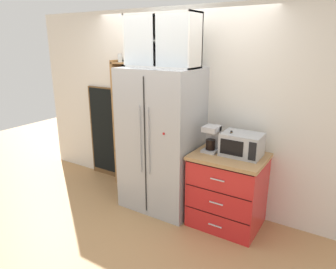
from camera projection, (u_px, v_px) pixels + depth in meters
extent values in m
plane|color=tan|center=(162.00, 203.00, 4.19)|extent=(10.71, 10.71, 0.00)
cube|color=silver|center=(178.00, 107.00, 4.14)|extent=(5.01, 0.10, 2.55)
cube|color=#ADAFB5|center=(161.00, 140.00, 3.92)|extent=(0.95, 0.71, 1.83)
cube|color=black|center=(145.00, 148.00, 3.63)|extent=(0.01, 0.01, 1.68)
cylinder|color=#ADAFB5|center=(140.00, 140.00, 3.63)|extent=(0.02, 0.02, 0.82)
cylinder|color=#ADAFB5|center=(148.00, 142.00, 3.57)|extent=(0.02, 0.02, 0.82)
cube|color=red|center=(164.00, 134.00, 3.43)|extent=(0.02, 0.01, 0.02)
cube|color=brown|center=(134.00, 124.00, 4.59)|extent=(0.49, 0.04, 1.88)
cube|color=#9E7042|center=(118.00, 124.00, 4.60)|extent=(0.04, 0.20, 1.88)
cube|color=#9E7042|center=(140.00, 128.00, 4.39)|extent=(0.04, 0.20, 1.88)
cube|color=#9E7042|center=(130.00, 151.00, 4.61)|extent=(0.43, 0.20, 0.02)
cylinder|color=silver|center=(124.00, 145.00, 4.67)|extent=(0.07, 0.07, 0.12)
cylinder|color=white|center=(124.00, 146.00, 4.67)|extent=(0.06, 0.06, 0.08)
cylinder|color=#B2B2B7|center=(124.00, 141.00, 4.65)|extent=(0.06, 0.06, 0.01)
cylinder|color=silver|center=(130.00, 147.00, 4.58)|extent=(0.06, 0.06, 0.11)
cylinder|color=#2D2D2D|center=(130.00, 148.00, 4.59)|extent=(0.05, 0.05, 0.07)
cylinder|color=#B2B2B7|center=(130.00, 144.00, 4.56)|extent=(0.06, 0.06, 0.01)
cylinder|color=silver|center=(136.00, 147.00, 4.54)|extent=(0.07, 0.07, 0.14)
cylinder|color=#CCB78C|center=(136.00, 149.00, 4.54)|extent=(0.06, 0.06, 0.09)
cylinder|color=#B2B2B7|center=(136.00, 143.00, 4.52)|extent=(0.07, 0.07, 0.01)
cube|color=#9E7042|center=(129.00, 123.00, 4.48)|extent=(0.43, 0.20, 0.02)
cylinder|color=silver|center=(124.00, 118.00, 4.51)|extent=(0.06, 0.06, 0.13)
cylinder|color=brown|center=(124.00, 119.00, 4.52)|extent=(0.05, 0.05, 0.09)
cylinder|color=#B2B2B7|center=(124.00, 113.00, 4.49)|extent=(0.06, 0.06, 0.01)
cylinder|color=silver|center=(133.00, 120.00, 4.41)|extent=(0.06, 0.06, 0.13)
cylinder|color=beige|center=(133.00, 121.00, 4.41)|extent=(0.05, 0.05, 0.09)
cylinder|color=#B2B2B7|center=(133.00, 115.00, 4.39)|extent=(0.06, 0.06, 0.01)
cube|color=#9E7042|center=(128.00, 94.00, 4.36)|extent=(0.43, 0.20, 0.02)
cylinder|color=silver|center=(122.00, 89.00, 4.41)|extent=(0.07, 0.07, 0.11)
cylinder|color=white|center=(122.00, 90.00, 4.41)|extent=(0.06, 0.06, 0.08)
cylinder|color=#B2B2B7|center=(121.00, 85.00, 4.39)|extent=(0.07, 0.07, 0.01)
cylinder|color=silver|center=(128.00, 90.00, 4.35)|extent=(0.08, 0.08, 0.10)
cylinder|color=#382316|center=(128.00, 91.00, 4.35)|extent=(0.07, 0.07, 0.07)
cylinder|color=#B2B2B7|center=(128.00, 86.00, 4.33)|extent=(0.08, 0.08, 0.01)
cylinder|color=silver|center=(133.00, 90.00, 4.27)|extent=(0.08, 0.08, 0.14)
cylinder|color=#B77A38|center=(133.00, 91.00, 4.27)|extent=(0.07, 0.07, 0.09)
cylinder|color=#B2B2B7|center=(133.00, 84.00, 4.25)|extent=(0.08, 0.08, 0.01)
cube|color=#9E7042|center=(126.00, 63.00, 4.23)|extent=(0.43, 0.20, 0.02)
cylinder|color=silver|center=(120.00, 58.00, 4.28)|extent=(0.06, 0.06, 0.11)
cylinder|color=#E0C67F|center=(120.00, 59.00, 4.29)|extent=(0.06, 0.06, 0.07)
cylinder|color=#B2B2B7|center=(120.00, 54.00, 4.26)|extent=(0.06, 0.06, 0.01)
cube|color=red|center=(227.00, 191.00, 3.62)|extent=(0.79, 0.64, 0.85)
cube|color=tan|center=(230.00, 156.00, 3.50)|extent=(0.82, 0.67, 0.04)
cube|color=black|center=(216.00, 215.00, 3.41)|extent=(0.77, 0.00, 0.01)
cube|color=silver|center=(215.00, 226.00, 3.44)|extent=(0.16, 0.01, 0.01)
cube|color=black|center=(217.00, 192.00, 3.33)|extent=(0.77, 0.00, 0.01)
cube|color=silver|center=(216.00, 203.00, 3.36)|extent=(0.16, 0.01, 0.01)
cube|color=black|center=(218.00, 168.00, 3.24)|extent=(0.77, 0.00, 0.01)
cube|color=silver|center=(217.00, 180.00, 3.27)|extent=(0.16, 0.01, 0.01)
cube|color=#ADAFB5|center=(242.00, 145.00, 3.43)|extent=(0.44, 0.32, 0.26)
cube|color=black|center=(231.00, 148.00, 3.33)|extent=(0.26, 0.01, 0.17)
cube|color=black|center=(252.00, 152.00, 3.21)|extent=(0.08, 0.01, 0.20)
cube|color=#B7B7BC|center=(211.00, 150.00, 3.59)|extent=(0.17, 0.20, 0.03)
cube|color=#B7B7BC|center=(213.00, 138.00, 3.60)|extent=(0.17, 0.06, 0.30)
cube|color=#B7B7BC|center=(211.00, 129.00, 3.51)|extent=(0.17, 0.20, 0.06)
cylinder|color=black|center=(210.00, 145.00, 3.56)|extent=(0.11, 0.11, 0.12)
cylinder|color=silver|center=(228.00, 152.00, 3.44)|extent=(0.08, 0.08, 0.09)
torus|color=silver|center=(233.00, 153.00, 3.41)|extent=(0.05, 0.01, 0.05)
cylinder|color=brown|center=(231.00, 146.00, 3.47)|extent=(0.06, 0.06, 0.20)
cone|color=brown|center=(231.00, 137.00, 3.44)|extent=(0.06, 0.06, 0.04)
cylinder|color=brown|center=(231.00, 135.00, 3.43)|extent=(0.02, 0.02, 0.07)
cylinder|color=black|center=(231.00, 131.00, 3.42)|extent=(0.02, 0.02, 0.01)
cylinder|color=#285B33|center=(230.00, 148.00, 3.45)|extent=(0.06, 0.06, 0.18)
cone|color=#285B33|center=(230.00, 139.00, 3.43)|extent=(0.06, 0.06, 0.04)
cylinder|color=#285B33|center=(230.00, 137.00, 3.42)|extent=(0.02, 0.02, 0.07)
cylinder|color=black|center=(231.00, 133.00, 3.41)|extent=(0.03, 0.03, 0.01)
cube|color=silver|center=(168.00, 41.00, 3.70)|extent=(0.91, 0.02, 0.61)
cube|color=silver|center=(162.00, 13.00, 3.50)|extent=(0.91, 0.32, 0.02)
cube|color=silver|center=(162.00, 66.00, 3.67)|extent=(0.91, 0.32, 0.02)
cube|color=silver|center=(132.00, 41.00, 3.81)|extent=(0.02, 0.32, 0.61)
cube|color=silver|center=(196.00, 41.00, 3.35)|extent=(0.02, 0.32, 0.61)
cube|color=silver|center=(162.00, 41.00, 3.58)|extent=(0.88, 0.30, 0.02)
cube|color=silver|center=(138.00, 41.00, 3.57)|extent=(0.42, 0.01, 0.57)
cube|color=silver|center=(171.00, 41.00, 3.34)|extent=(0.42, 0.01, 0.57)
cylinder|color=silver|center=(141.00, 64.00, 3.83)|extent=(0.05, 0.05, 0.00)
cylinder|color=silver|center=(140.00, 62.00, 3.82)|extent=(0.01, 0.01, 0.07)
cone|color=silver|center=(140.00, 57.00, 3.80)|extent=(0.06, 0.06, 0.05)
cylinder|color=silver|center=(185.00, 67.00, 3.50)|extent=(0.05, 0.05, 0.00)
cylinder|color=silver|center=(185.00, 64.00, 3.49)|extent=(0.01, 0.01, 0.07)
cone|color=silver|center=(185.00, 58.00, 3.47)|extent=(0.06, 0.06, 0.05)
cylinder|color=white|center=(143.00, 37.00, 3.71)|extent=(0.06, 0.06, 0.07)
cylinder|color=white|center=(162.00, 37.00, 3.57)|extent=(0.06, 0.06, 0.07)
cylinder|color=white|center=(182.00, 37.00, 3.43)|extent=(0.06, 0.06, 0.07)
cube|color=brown|center=(105.00, 132.00, 4.91)|extent=(0.60, 0.04, 1.45)
cube|color=black|center=(104.00, 131.00, 4.89)|extent=(0.54, 0.01, 1.35)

